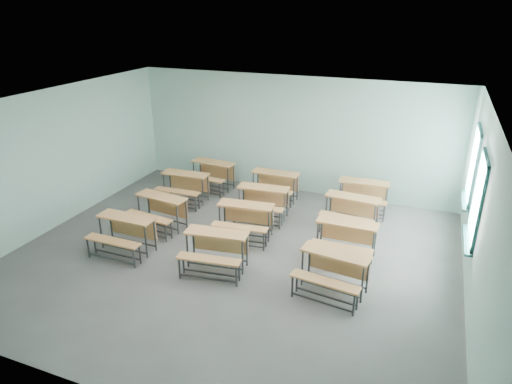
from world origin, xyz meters
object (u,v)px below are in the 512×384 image
at_px(desk_unit_r2c0, 184,183).
at_px(desk_unit_r3c1, 274,183).
at_px(desk_unit_r2c2, 351,208).
at_px(desk_unit_r3c2, 363,192).
at_px(desk_unit_r0c1, 215,246).
at_px(desk_unit_r1c0, 159,208).
at_px(desk_unit_r3c0, 211,171).
at_px(desk_unit_r0c2, 333,268).
at_px(desk_unit_r1c2, 346,235).
at_px(desk_unit_r2c1, 262,198).
at_px(desk_unit_r0c0, 124,230).
at_px(desk_unit_r1c1, 245,216).

xyz_separation_m(desk_unit_r2c0, desk_unit_r3c1, (2.20, 0.95, 0.00)).
relative_size(desk_unit_r2c2, desk_unit_r3c2, 1.02).
bearing_deg(desk_unit_r0c1, desk_unit_r1c0, 143.19).
height_order(desk_unit_r2c2, desk_unit_r3c1, same).
bearing_deg(desk_unit_r3c0, desk_unit_r0c2, -34.89).
distance_m(desk_unit_r1c2, desk_unit_r3c2, 2.49).
height_order(desk_unit_r1c0, desk_unit_r3c2, same).
height_order(desk_unit_r1c0, desk_unit_r1c2, same).
distance_m(desk_unit_r2c0, desk_unit_r2c1, 2.29).
bearing_deg(desk_unit_r3c0, desk_unit_r2c1, -26.22).
distance_m(desk_unit_r2c1, desk_unit_r3c1, 1.11).
distance_m(desk_unit_r0c0, desk_unit_r0c2, 4.43).
bearing_deg(desk_unit_r1c1, desk_unit_r2c0, 144.77).
bearing_deg(desk_unit_r3c0, desk_unit_r3c2, 6.51).
bearing_deg(desk_unit_r3c2, desk_unit_r2c1, -152.09).
distance_m(desk_unit_r1c2, desk_unit_r2c0, 4.76).
distance_m(desk_unit_r0c1, desk_unit_r3c1, 3.66).
bearing_deg(desk_unit_r1c2, desk_unit_r3c1, 136.63).
xyz_separation_m(desk_unit_r1c1, desk_unit_r3c0, (-2.03, 2.38, 0.00)).
bearing_deg(desk_unit_r1c1, desk_unit_r3c0, 124.26).
relative_size(desk_unit_r1c2, desk_unit_r3c1, 1.00).
height_order(desk_unit_r0c2, desk_unit_r1c1, same).
relative_size(desk_unit_r0c1, desk_unit_r1c2, 1.07).
height_order(desk_unit_r2c1, desk_unit_r2c2, same).
xyz_separation_m(desk_unit_r2c1, desk_unit_r3c0, (-2.03, 1.27, 0.00)).
distance_m(desk_unit_r0c0, desk_unit_r3c2, 5.88).
bearing_deg(desk_unit_r1c2, desk_unit_r0c0, -161.06).
height_order(desk_unit_r1c1, desk_unit_r3c0, same).
distance_m(desk_unit_r2c1, desk_unit_r3c2, 2.59).
height_order(desk_unit_r0c1, desk_unit_r1c0, same).
bearing_deg(desk_unit_r2c0, desk_unit_r2c2, -1.51).
bearing_deg(desk_unit_r1c2, desk_unit_r0c2, -88.13).
bearing_deg(desk_unit_r0c1, desk_unit_r1c2, 23.68).
bearing_deg(desk_unit_r2c1, desk_unit_r2c2, 0.91).
relative_size(desk_unit_r2c2, desk_unit_r3c0, 0.99).
height_order(desk_unit_r1c0, desk_unit_r2c2, same).
xyz_separation_m(desk_unit_r0c2, desk_unit_r2c2, (-0.19, 2.69, 0.00)).
xyz_separation_m(desk_unit_r0c1, desk_unit_r2c0, (-2.27, 2.71, 0.00)).
relative_size(desk_unit_r1c1, desk_unit_r2c0, 1.04).
bearing_deg(desk_unit_r3c0, desk_unit_r1c2, -23.60).
relative_size(desk_unit_r1c1, desk_unit_r3c2, 1.04).
distance_m(desk_unit_r1c1, desk_unit_r2c0, 2.61).
relative_size(desk_unit_r0c0, desk_unit_r1c2, 1.00).
bearing_deg(desk_unit_r3c1, desk_unit_r1c0, -127.72).
relative_size(desk_unit_r1c2, desk_unit_r2c2, 0.96).
xyz_separation_m(desk_unit_r0c0, desk_unit_r0c2, (4.43, 0.16, 0.00)).
relative_size(desk_unit_r0c1, desk_unit_r3c2, 1.05).
xyz_separation_m(desk_unit_r0c2, desk_unit_r3c0, (-4.35, 3.75, 0.00)).
bearing_deg(desk_unit_r1c1, desk_unit_r1c2, -7.76).
bearing_deg(desk_unit_r2c1, desk_unit_r1c0, -150.39).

